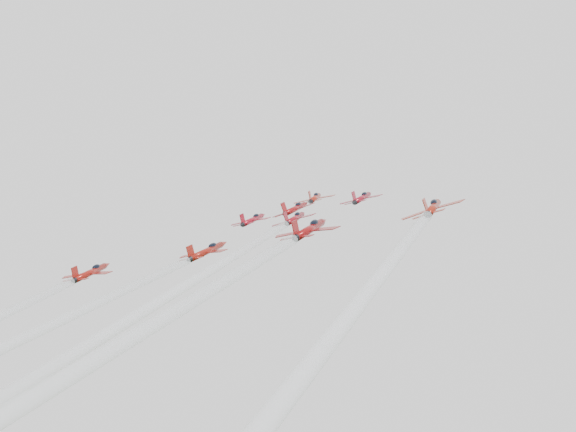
% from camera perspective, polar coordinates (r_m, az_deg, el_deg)
% --- Properties ---
extents(jet_lead, '(9.69, 11.94, 9.05)m').
position_cam_1_polar(jet_lead, '(144.29, 2.43, 1.64)').
color(jet_lead, '#A91E10').
extents(jet_row2_left, '(8.83, 10.88, 8.24)m').
position_cam_1_polar(jet_row2_left, '(130.11, -3.14, -0.30)').
color(jet_row2_left, '#A60F1F').
extents(jet_row2_center, '(9.62, 11.86, 8.98)m').
position_cam_1_polar(jet_row2_center, '(131.22, 0.65, 0.68)').
color(jet_row2_center, '#9B0E11').
extents(jet_row2_right, '(8.53, 10.51, 7.96)m').
position_cam_1_polar(jet_row2_right, '(121.82, 6.60, 1.63)').
color(jet_row2_right, maroon).
extents(jet_center, '(8.51, 75.14, 55.98)m').
position_cam_1_polar(jet_center, '(77.23, -8.91, -5.88)').
color(jet_center, maroon).
extents(jet_rear_left, '(8.49, 74.99, 55.87)m').
position_cam_1_polar(jet_rear_left, '(67.59, -22.83, -11.02)').
color(jet_rear_left, maroon).
extents(jet_rear_right, '(10.31, 91.03, 67.81)m').
position_cam_1_polar(jet_rear_right, '(52.11, -14.42, -12.24)').
color(jet_rear_right, maroon).
extents(jet_rear_farright, '(8.94, 78.99, 58.84)m').
position_cam_1_polar(jet_rear_farright, '(47.95, 7.24, -8.08)').
color(jet_rear_farright, '#A6200F').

